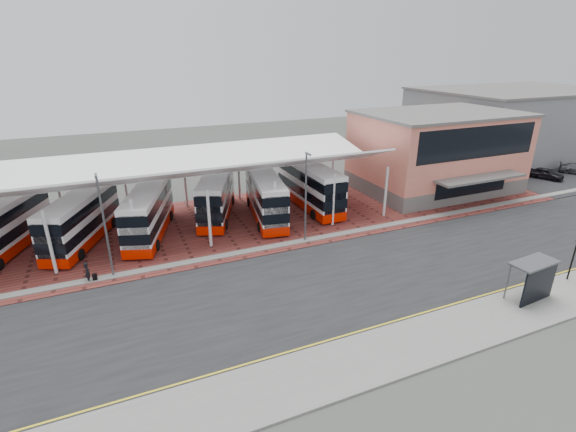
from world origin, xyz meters
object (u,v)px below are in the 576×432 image
bus_4 (265,197)px  carpark_car_a (546,173)px  pedestrian (87,272)px  terminal (437,151)px  bus_1 (81,220)px  bus_2 (149,213)px  bus_3 (217,196)px  traffic_signal_west (576,246)px  bus_5 (310,186)px  bus_shelter (538,276)px  bus_0 (4,227)px

bus_4 → carpark_car_a: size_ratio=2.64×
bus_4 → carpark_car_a: bus_4 is taller
pedestrian → carpark_car_a: (55.05, 4.91, -0.05)m
terminal → bus_1: (-39.05, -0.30, -2.44)m
bus_4 → pedestrian: bus_4 is taller
carpark_car_a → bus_2: bearing=154.8°
bus_1 → carpark_car_a: bearing=20.8°
terminal → bus_3: 26.83m
bus_3 → traffic_signal_west: size_ratio=2.67×
terminal → bus_5: 16.95m
bus_4 → bus_shelter: (11.53, -21.28, -0.43)m
terminal → bus_shelter: size_ratio=5.24×
pedestrian → terminal: bearing=-98.3°
pedestrian → bus_2: bearing=-56.8°
bus_3 → pedestrian: bus_3 is taller
bus_3 → carpark_car_a: 43.27m
bus_0 → bus_2: 11.51m
bus_2 → bus_4: (11.20, -0.13, 0.04)m
bus_5 → bus_shelter: bus_5 is taller
bus_3 → pedestrian: bearing=-121.3°
bus_2 → bus_5: (16.69, 1.08, 0.16)m
bus_4 → bus_shelter: bus_4 is taller
terminal → bus_1: bearing=-179.6°
pedestrian → bus_5: bearing=-89.7°
bus_2 → bus_4: 11.20m
bus_0 → bus_4: 22.68m
bus_1 → bus_shelter: bus_1 is taller
bus_1 → traffic_signal_west: 39.18m
bus_1 → bus_4: bus_4 is taller
traffic_signal_west → bus_2: bearing=124.2°
traffic_signal_west → carpark_car_a: bearing=21.0°
bus_0 → traffic_signal_west: 44.54m
bus_5 → traffic_signal_west: (10.64, -21.73, 0.45)m
bus_2 → traffic_signal_west: bus_2 is taller
bus_shelter → bus_2: bearing=132.2°
bus_3 → bus_shelter: bus_3 is taller
bus_1 → bus_4: 16.77m
terminal → bus_0: size_ratio=1.71×
bus_1 → bus_4: size_ratio=0.96×
bus_2 → pedestrian: bearing=-109.0°
bus_0 → bus_4: bus_4 is taller
bus_5 → bus_shelter: 23.29m
terminal → bus_5: bearing=179.5°
bus_shelter → bus_4: bearing=113.9°
bus_2 → terminal: bearing=19.7°
bus_0 → bus_5: 28.13m
bus_4 → bus_1: bearing=-172.4°
pedestrian → carpark_car_a: bearing=-104.5°
terminal → pedestrian: 39.64m
bus_0 → bus_3: bearing=24.4°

